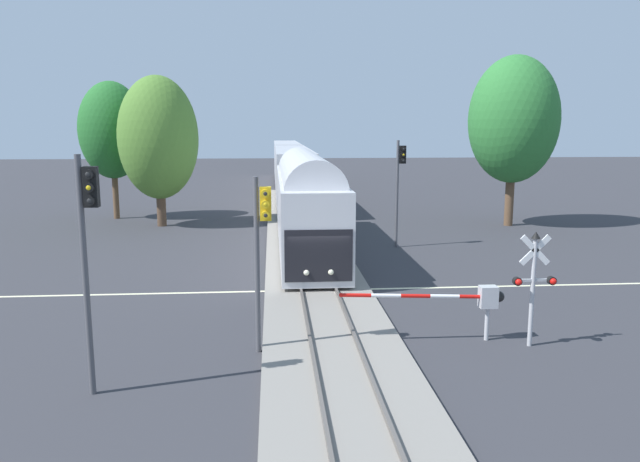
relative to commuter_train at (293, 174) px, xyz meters
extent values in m
plane|color=#333338|center=(0.00, -28.75, -2.74)|extent=(220.00, 220.00, 0.00)
cube|color=beige|center=(0.00, -28.75, -2.73)|extent=(44.00, 0.20, 0.01)
cube|color=gray|center=(0.00, -28.75, -2.65)|extent=(4.40, 80.00, 0.18)
cube|color=#56514C|center=(-0.72, -28.75, -2.49)|extent=(0.10, 80.00, 0.14)
cube|color=#56514C|center=(0.71, -28.75, -2.49)|extent=(0.10, 80.00, 0.14)
cube|color=silver|center=(0.00, -20.48, -0.47)|extent=(3.00, 18.34, 3.90)
cube|color=black|center=(0.00, -29.67, -1.05)|extent=(2.76, 0.08, 2.15)
cylinder|color=silver|center=(0.00, -20.48, 1.36)|extent=(2.76, 16.51, 2.76)
sphere|color=#F4F2CC|center=(-0.50, -29.68, -1.73)|extent=(0.24, 0.24, 0.24)
sphere|color=#F4F2CC|center=(0.50, -29.68, -1.73)|extent=(0.24, 0.24, 0.24)
cube|color=silver|center=(0.00, 0.40, -0.12)|extent=(3.00, 21.62, 4.60)
cube|color=black|center=(1.51, 0.40, 0.18)|extent=(0.04, 19.46, 0.90)
cube|color=gold|center=(1.52, 0.40, -1.27)|extent=(0.04, 19.89, 0.36)
cube|color=silver|center=(0.00, 22.93, -0.12)|extent=(3.00, 21.62, 4.60)
cube|color=black|center=(1.51, 22.93, 0.18)|extent=(0.04, 19.46, 0.90)
cube|color=gold|center=(1.52, 22.93, -1.27)|extent=(0.04, 19.89, 0.36)
cylinder|color=#B7B7BC|center=(5.03, -35.24, -2.19)|extent=(0.14, 0.14, 1.10)
cube|color=#B7B7BC|center=(5.03, -35.24, -1.29)|extent=(0.56, 0.40, 0.70)
sphere|color=black|center=(5.38, -35.24, -1.29)|extent=(0.36, 0.36, 0.36)
cylinder|color=red|center=(4.55, -35.24, -1.27)|extent=(0.95, 0.12, 0.15)
cylinder|color=white|center=(3.60, -35.24, -1.24)|extent=(0.95, 0.12, 0.15)
cylinder|color=red|center=(2.65, -35.24, -1.21)|extent=(0.95, 0.12, 0.15)
cylinder|color=white|center=(1.70, -35.24, -1.17)|extent=(0.95, 0.12, 0.15)
cylinder|color=red|center=(0.75, -35.24, -1.14)|extent=(0.95, 0.12, 0.15)
sphere|color=red|center=(0.28, -35.24, -1.12)|extent=(0.14, 0.14, 0.14)
cylinder|color=#B2B2B7|center=(6.21, -35.85, -1.02)|extent=(0.14, 0.14, 3.44)
cube|color=white|center=(6.21, -35.87, 0.35)|extent=(0.98, 0.05, 0.98)
cube|color=white|center=(6.21, -35.87, 0.35)|extent=(0.98, 0.05, 0.98)
cube|color=#B2B2B7|center=(6.21, -35.85, -0.61)|extent=(1.10, 0.08, 0.08)
cylinder|color=black|center=(5.66, -35.95, -0.61)|extent=(0.26, 0.18, 0.26)
cylinder|color=black|center=(6.76, -35.95, -0.61)|extent=(0.26, 0.18, 0.26)
sphere|color=red|center=(5.66, -36.05, -0.61)|extent=(0.20, 0.20, 0.20)
sphere|color=red|center=(6.76, -36.05, -0.61)|extent=(0.20, 0.20, 0.20)
cone|color=black|center=(6.21, -35.85, 0.82)|extent=(0.28, 0.28, 0.22)
cylinder|color=#4C4C51|center=(5.22, -19.80, 0.31)|extent=(0.16, 0.16, 6.09)
cube|color=black|center=(5.50, -19.80, 2.55)|extent=(0.34, 0.26, 1.00)
sphere|color=#262626|center=(5.50, -19.95, 2.87)|extent=(0.20, 0.20, 0.20)
cylinder|color=black|center=(5.50, -19.98, 2.87)|extent=(0.24, 0.10, 0.24)
sphere|color=yellow|center=(5.50, -19.95, 2.55)|extent=(0.20, 0.20, 0.20)
cylinder|color=black|center=(5.50, -19.98, 2.55)|extent=(0.24, 0.10, 0.24)
sphere|color=#262626|center=(5.50, -19.95, 2.23)|extent=(0.20, 0.20, 0.20)
cylinder|color=black|center=(5.50, -19.98, 2.23)|extent=(0.24, 0.10, 0.24)
cylinder|color=#4C4C51|center=(-2.32, -35.69, -0.04)|extent=(0.16, 0.16, 5.39)
cube|color=gold|center=(-2.04, -35.69, 1.85)|extent=(0.34, 0.26, 1.00)
sphere|color=#262626|center=(-2.04, -35.84, 2.17)|extent=(0.20, 0.20, 0.20)
cylinder|color=gold|center=(-2.04, -35.87, 2.17)|extent=(0.24, 0.10, 0.24)
sphere|color=yellow|center=(-2.04, -35.84, 1.85)|extent=(0.20, 0.20, 0.20)
cylinder|color=gold|center=(-2.04, -35.87, 1.85)|extent=(0.24, 0.10, 0.24)
sphere|color=#262626|center=(-2.04, -35.84, 1.53)|extent=(0.20, 0.20, 0.20)
cylinder|color=gold|center=(-2.04, -35.87, 1.53)|extent=(0.24, 0.10, 0.24)
cylinder|color=#4C4C51|center=(-6.54, -38.34, 0.35)|extent=(0.16, 0.16, 6.18)
cube|color=black|center=(-6.26, -38.34, 2.64)|extent=(0.34, 0.26, 1.00)
sphere|color=#262626|center=(-6.26, -38.49, 2.96)|extent=(0.20, 0.20, 0.20)
cylinder|color=black|center=(-6.26, -38.52, 2.96)|extent=(0.24, 0.10, 0.24)
sphere|color=yellow|center=(-6.26, -38.49, 2.64)|extent=(0.20, 0.20, 0.20)
cylinder|color=black|center=(-6.26, -38.52, 2.64)|extent=(0.24, 0.10, 0.24)
sphere|color=#262626|center=(-6.26, -38.49, 2.32)|extent=(0.20, 0.20, 0.20)
cylinder|color=black|center=(-6.26, -38.52, 2.32)|extent=(0.24, 0.10, 0.24)
cylinder|color=brown|center=(-13.58, -7.22, -0.78)|extent=(0.43, 0.43, 3.92)
ellipsoid|color=#236628|center=(-13.58, -7.22, 3.85)|extent=(4.81, 4.81, 7.12)
cylinder|color=#4C3828|center=(-9.55, -11.04, -1.26)|extent=(0.63, 0.63, 2.96)
ellipsoid|color=#4C7A2D|center=(-9.55, -11.04, 3.36)|extent=(5.41, 5.41, 8.37)
cylinder|color=brown|center=(14.65, -12.72, -0.70)|extent=(0.60, 0.60, 4.08)
ellipsoid|color=#2D7533|center=(14.65, -12.72, 4.58)|extent=(6.09, 6.09, 8.62)
camera|label=1|loc=(-1.83, -53.51, 4.08)|focal=33.99mm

